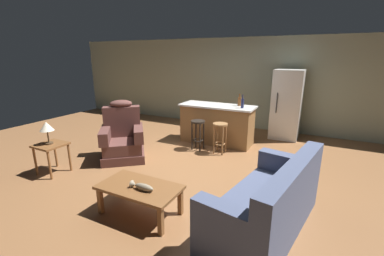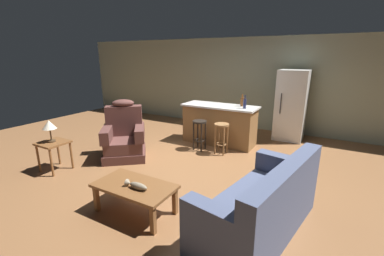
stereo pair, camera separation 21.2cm
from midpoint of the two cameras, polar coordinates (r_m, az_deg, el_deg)
ground_plane at (r=5.29m, az=1.15°, el=-7.50°), size 12.00×12.00×0.00m
back_wall at (r=7.80m, az=12.38°, el=9.60°), size 12.00×0.05×2.60m
coffee_table at (r=3.62m, az=-10.96°, el=-13.07°), size 1.10×0.60×0.42m
fish_figurine at (r=3.47m, az=-10.50°, el=-12.50°), size 0.34×0.10×0.10m
couch at (r=3.38m, az=17.20°, el=-16.29°), size 1.17×2.02×0.94m
recliner_near_lamp at (r=5.59m, az=-13.73°, el=-2.06°), size 1.18×1.18×1.20m
end_table at (r=5.36m, az=-27.41°, el=-3.77°), size 0.48×0.48×0.56m
table_lamp at (r=5.27m, az=-28.15°, el=0.44°), size 0.24×0.24×0.41m
kitchen_island at (r=6.30m, az=7.05°, el=0.81°), size 1.80×0.70×0.95m
bar_stool_left at (r=5.83m, az=2.73°, el=-0.37°), size 0.32×0.32×0.68m
bar_stool_right at (r=5.62m, az=7.63°, el=-1.12°), size 0.32×0.32×0.68m
refrigerator at (r=6.99m, az=21.97°, el=4.66°), size 0.70×0.69×1.76m
bottle_tall_green at (r=5.88m, az=12.65°, el=5.35°), size 0.07×0.07×0.30m
bottle_short_amber at (r=6.15m, az=12.06°, el=5.75°), size 0.09×0.09×0.28m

